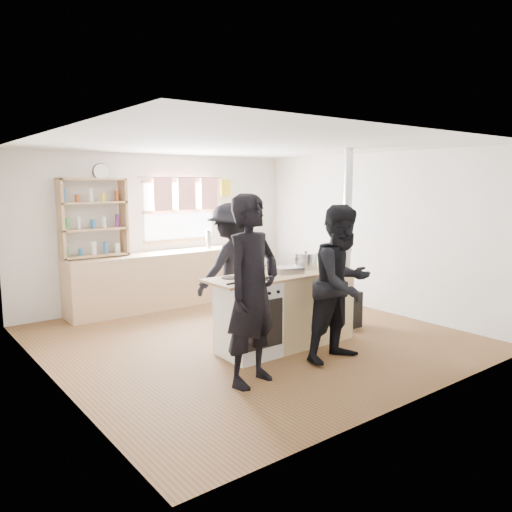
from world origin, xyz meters
name	(u,v)px	position (x,y,z in m)	size (l,w,h in m)	color
ground	(250,337)	(0.00, 0.00, -0.01)	(5.00, 5.00, 0.01)	brown
back_counter	(170,279)	(0.00, 2.22, 0.45)	(3.40, 0.55, 0.90)	tan
shelving_unit	(93,217)	(-1.20, 2.34, 1.51)	(1.00, 0.28, 1.20)	tan
thermos	(208,240)	(0.76, 2.22, 1.05)	(0.10, 0.10, 0.29)	silver
cooking_island	(286,310)	(0.14, -0.55, 0.47)	(1.97, 0.64, 0.93)	white
skillet_greens	(249,280)	(-0.56, -0.73, 0.96)	(0.37, 0.37, 0.05)	black
roast_tray	(288,269)	(0.18, -0.54, 0.97)	(0.40, 0.38, 0.07)	silver
stockpot_stove	(256,269)	(-0.25, -0.45, 1.01)	(0.22, 0.22, 0.18)	#B2B2B4
stockpot_counter	(306,260)	(0.58, -0.43, 1.03)	(0.30, 0.30, 0.22)	silver
bread_board	(333,263)	(0.90, -0.61, 0.98)	(0.32, 0.27, 0.12)	tan
flue_heater	(346,282)	(1.37, -0.42, 0.65)	(0.35, 0.35, 2.50)	black
person_near_left	(252,290)	(-0.89, -1.22, 0.96)	(0.70, 0.46, 1.93)	black
person_near_right	(342,284)	(0.33, -1.31, 0.90)	(0.87, 0.68, 1.79)	black
person_far	(232,267)	(0.03, 0.46, 0.88)	(1.14, 0.65, 1.76)	black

